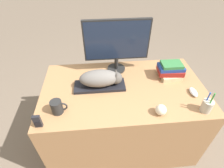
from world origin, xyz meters
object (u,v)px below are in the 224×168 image
coffee_mug (57,107)px  pen_cup (207,106)px  monitor (117,42)px  phone (37,122)px  book_stack (171,70)px  computer_mouse (193,92)px  keyboard (100,86)px  cat (102,78)px  baseball (161,110)px

coffee_mug → pen_cup: size_ratio=0.62×
coffee_mug → monitor: bearing=45.4°
phone → book_stack: size_ratio=0.45×
coffee_mug → book_stack: size_ratio=0.52×
monitor → computer_mouse: monitor is taller
phone → keyboard: bearing=40.7°
keyboard → computer_mouse: bearing=-11.4°
monitor → book_stack: size_ratio=2.48×
keyboard → phone: bearing=-139.3°
keyboard → computer_mouse: 0.76m
cat → book_stack: 0.61m
book_stack → computer_mouse: bearing=-63.6°
computer_mouse → phone: 1.18m
monitor → computer_mouse: size_ratio=5.16×
monitor → baseball: 0.66m
cat → phone: size_ratio=3.39×
coffee_mug → pen_cup: bearing=-4.7°
phone → book_stack: 1.14m
monitor → coffee_mug: monitor is taller
monitor → coffee_mug: (-0.47, -0.48, -0.23)m
keyboard → pen_cup: pen_cup is taller
keyboard → cat: (0.02, 0.00, 0.08)m
monitor → phone: 0.87m
keyboard → computer_mouse: (0.74, -0.15, 0.00)m
baseball → monitor: bearing=114.2°
coffee_mug → book_stack: 0.99m
coffee_mug → phone: (-0.11, -0.12, -0.00)m
pen_cup → keyboard: bearing=156.2°
monitor → computer_mouse: bearing=-33.7°
monitor → pen_cup: size_ratio=2.96×
keyboard → cat: bearing=0.0°
baseball → keyboard: bearing=141.9°
monitor → book_stack: 0.53m
pen_cup → baseball: size_ratio=2.40×
coffee_mug → keyboard: bearing=38.4°
computer_mouse → phone: bearing=-169.8°
cat → phone: bearing=-140.6°
keyboard → book_stack: book_stack is taller
coffee_mug → book_stack: bearing=19.3°
computer_mouse → pen_cup: 0.18m
coffee_mug → book_stack: book_stack is taller
cat → keyboard: bearing=-180.0°
keyboard → baseball: (0.42, -0.33, 0.03)m
monitor → computer_mouse: 0.74m
monitor → book_stack: monitor is taller
phone → coffee_mug: bearing=46.3°
monitor → computer_mouse: (0.58, -0.39, -0.27)m
coffee_mug → phone: bearing=-133.7°
phone → book_stack: book_stack is taller
coffee_mug → pen_cup: pen_cup is taller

